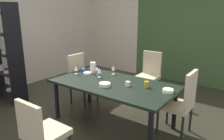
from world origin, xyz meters
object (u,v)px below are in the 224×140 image
object	(u,v)px
dining_table	(113,87)
cup_near_shelf	(128,84)
cup_corner	(146,84)
display_shelf	(3,53)
cup_left	(83,71)
wine_glass_east	(76,68)
wine_glass_north	(97,69)
serving_bowl_south	(168,91)
wine_glass_rear	(113,68)
pitcher_front	(93,67)
chair_right_far	(182,101)
chair_head_far	(149,73)
chair_left_far	(81,77)
serving_bowl_near_window	(87,73)
serving_bowl_west	(105,85)
chair_head_near	(40,131)
wine_glass_right	(99,71)

from	to	relation	value
dining_table	cup_near_shelf	size ratio (longest dim) A/B	26.91
dining_table	cup_corner	xyz separation A→B (m)	(0.54, 0.13, 0.12)
display_shelf	cup_left	distance (m)	1.76
wine_glass_east	cup_near_shelf	world-z (taller)	wine_glass_east
wine_glass_north	serving_bowl_south	xyz separation A→B (m)	(1.37, -0.06, -0.09)
wine_glass_east	wine_glass_rear	bearing A→B (deg)	34.50
dining_table	wine_glass_rear	world-z (taller)	wine_glass_rear
serving_bowl_south	cup_near_shelf	distance (m)	0.62
cup_corner	pitcher_front	xyz separation A→B (m)	(-1.17, 0.12, 0.05)
wine_glass_east	cup_corner	size ratio (longest dim) A/B	1.68
chair_right_far	chair_head_far	bearing A→B (deg)	44.71
chair_left_far	chair_right_far	bearing A→B (deg)	90.00
wine_glass_rear	wine_glass_north	size ratio (longest dim) A/B	1.06
serving_bowl_near_window	cup_near_shelf	distance (m)	0.94
chair_right_far	display_shelf	distance (m)	3.56
chair_head_far	serving_bowl_west	world-z (taller)	chair_head_far
chair_head_near	wine_glass_right	distance (m)	1.57
serving_bowl_south	cup_near_shelf	bearing A→B (deg)	-169.66
wine_glass_rear	pitcher_front	distance (m)	0.39
wine_glass_north	cup_left	xyz separation A→B (m)	(-0.31, -0.03, -0.08)
serving_bowl_near_window	pitcher_front	xyz separation A→B (m)	(0.02, 0.14, 0.08)
wine_glass_east	chair_head_far	bearing A→B (deg)	60.80
wine_glass_east	cup_left	size ratio (longest dim) A/B	1.85
chair_head_far	wine_glass_east	world-z (taller)	chair_head_far
serving_bowl_south	cup_left	xyz separation A→B (m)	(-1.68, 0.03, 0.01)
display_shelf	wine_glass_east	distance (m)	1.66
wine_glass_east	cup_near_shelf	size ratio (longest dim) A/B	2.09
display_shelf	cup_corner	size ratio (longest dim) A/B	21.45
serving_bowl_south	display_shelf	bearing A→B (deg)	-169.72
chair_head_near	wine_glass_north	size ratio (longest dim) A/B	5.83
chair_left_far	cup_near_shelf	distance (m)	1.35
cup_left	cup_near_shelf	world-z (taller)	same
wine_glass_right	chair_head_near	bearing A→B (deg)	-76.68
cup_corner	pitcher_front	distance (m)	1.18
pitcher_front	wine_glass_north	bearing A→B (deg)	-24.26
chair_head_near	serving_bowl_south	world-z (taller)	chair_head_near
dining_table	cup_left	distance (m)	0.82
serving_bowl_near_window	display_shelf	bearing A→B (deg)	-161.51
cup_near_shelf	serving_bowl_south	bearing A→B (deg)	10.34
wine_glass_east	serving_bowl_near_window	distance (m)	0.22
display_shelf	wine_glass_north	xyz separation A→B (m)	(1.93, 0.66, -0.17)
wine_glass_rear	serving_bowl_south	size ratio (longest dim) A/B	1.07
serving_bowl_near_window	pitcher_front	world-z (taller)	pitcher_front
chair_right_far	serving_bowl_near_window	xyz separation A→B (m)	(-1.68, -0.20, 0.18)
chair_right_far	chair_head_near	bearing A→B (deg)	148.81
chair_right_far	wine_glass_east	distance (m)	1.90
chair_head_far	serving_bowl_near_window	world-z (taller)	chair_head_far
chair_head_near	serving_bowl_near_window	distance (m)	1.65
wine_glass_east	cup_left	world-z (taller)	wine_glass_east
wine_glass_north	cup_left	world-z (taller)	wine_glass_north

